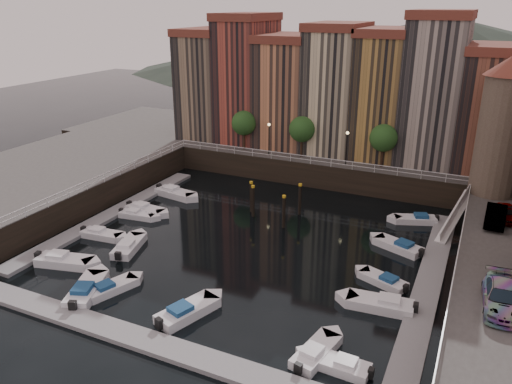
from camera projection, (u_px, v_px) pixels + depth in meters
The scene contains 32 objects.
ground at pixel (254, 240), 47.59m from camera, with size 200.00×200.00×0.00m, color black.
quay_far at pixel (334, 155), 69.07m from camera, with size 80.00×20.00×3.00m, color black.
quay_left at pixel (23, 188), 56.47m from camera, with size 20.00×36.00×3.00m, color black.
dock_left at pixel (112, 213), 53.10m from camera, with size 2.00×28.00×0.35m, color gray.
dock_right at pixel (429, 281), 40.26m from camera, with size 2.00×28.00×0.35m, color gray.
dock_near at pixel (144, 340), 33.13m from camera, with size 30.00×2.00×0.35m, color gray.
mountains at pixel (430, 54), 137.23m from camera, with size 145.00×100.00×18.00m.
far_terrace at pixel (358, 90), 62.28m from camera, with size 48.70×10.30×17.50m.
corner_tower at pixel (504, 124), 48.32m from camera, with size 5.20×5.20×13.80m.
promenade_trees at pixel (307, 130), 61.19m from camera, with size 21.20×3.20×5.20m.
street_lamps at pixel (307, 138), 60.45m from camera, with size 10.36×0.36×4.18m.
railings at pixel (274, 187), 50.38m from camera, with size 36.08×34.04×0.52m.
gangway at pixel (456, 214), 48.59m from camera, with size 2.78×8.32×3.73m.
mooring_pilings at pixel (272, 203), 52.04m from camera, with size 5.32×4.20×3.78m.
boat_left_0 at pixel (64, 261), 42.90m from camera, with size 5.33×2.98×1.19m.
boat_left_1 at pixel (101, 234), 47.96m from camera, with size 4.45×1.98×1.01m.
boat_left_2 at pixel (137, 215), 52.43m from camera, with size 4.20×1.95×0.95m.
boat_left_3 at pixel (145, 210), 53.62m from camera, with size 4.79×2.00×1.09m.
boat_left_4 at pixel (175, 193), 58.19m from camera, with size 5.40×2.63×1.21m.
boat_right_0 at pixel (339, 365), 30.67m from camera, with size 4.32×1.75×0.98m.
boat_right_1 at pixel (381, 304), 36.73m from camera, with size 5.21×2.28×1.18m.
boat_right_2 at pixel (384, 281), 39.98m from camera, with size 4.25×2.88×0.96m.
boat_right_3 at pixel (399, 246), 45.53m from camera, with size 4.79×3.25×1.09m.
boat_right_4 at pixel (416, 219), 51.24m from camera, with size 4.50×2.96×1.02m.
boat_near_0 at pixel (86, 290), 38.49m from camera, with size 3.57×5.34×1.21m.
boat_near_1 at pixel (111, 288), 38.92m from camera, with size 2.91×4.45×1.00m.
boat_near_2 at pixel (187, 311), 35.86m from camera, with size 3.31×5.22×1.17m.
boat_near_3 at pixel (316, 352), 31.74m from camera, with size 2.41×4.60×1.03m.
car_a at pixel (509, 214), 44.15m from camera, with size 1.54×3.82×1.30m, color gray.
car_b at pixel (495, 216), 43.39m from camera, with size 1.63×4.69×1.54m, color gray.
car_c at pixel (502, 299), 31.32m from camera, with size 2.19×5.40×1.57m, color gray.
boat_extra_763 at pixel (129, 246), 45.51m from camera, with size 2.92×4.95×1.11m.
Camera 1 is at (18.40, -38.72, 21.17)m, focal length 35.00 mm.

